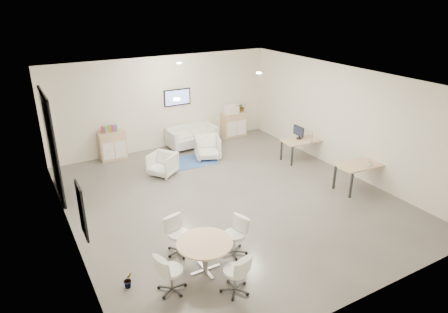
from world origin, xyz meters
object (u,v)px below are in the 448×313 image
(loveseat, at_px, (191,137))
(armchair_left, at_px, (162,163))
(desk_rear, at_px, (302,142))
(round_table, at_px, (205,246))
(sideboard_left, at_px, (113,146))
(armchair_right, at_px, (208,146))
(desk_front, at_px, (362,166))
(sideboard_right, at_px, (234,124))

(loveseat, relative_size, armchair_left, 2.33)
(desk_rear, relative_size, round_table, 1.23)
(sideboard_left, relative_size, armchair_right, 1.15)
(armchair_left, xyz_separation_m, armchair_right, (1.80, 0.50, 0.03))
(loveseat, height_order, desk_rear, loveseat)
(armchair_right, relative_size, desk_front, 0.55)
(loveseat, relative_size, round_table, 1.59)
(round_table, bearing_deg, desk_rear, 33.40)
(sideboard_left, xyz_separation_m, sideboard_right, (4.66, -0.01, -0.01))
(desk_rear, xyz_separation_m, round_table, (-5.38, -3.55, -0.03))
(sideboard_right, relative_size, armchair_left, 1.24)
(sideboard_right, xyz_separation_m, round_table, (-4.64, -6.65, 0.12))
(armchair_left, distance_m, desk_front, 5.78)
(sideboard_right, xyz_separation_m, desk_front, (0.83, -5.55, 0.21))
(desk_rear, bearing_deg, armchair_right, 152.87)
(armchair_right, bearing_deg, sideboard_left, 171.25)
(loveseat, relative_size, desk_front, 1.17)
(sideboard_right, height_order, desk_front, sideboard_right)
(loveseat, distance_m, armchair_left, 2.53)
(loveseat, height_order, desk_front, desk_front)
(armchair_left, height_order, armchair_right, armchair_right)
(loveseat, height_order, round_table, loveseat)
(sideboard_left, relative_size, desk_front, 0.63)
(armchair_left, xyz_separation_m, desk_rear, (4.43, -1.14, 0.24))
(sideboard_right, height_order, armchair_left, sideboard_right)
(armchair_right, xyz_separation_m, round_table, (-2.74, -5.18, 0.17))
(loveseat, relative_size, armchair_right, 2.13)
(armchair_left, bearing_deg, sideboard_right, 81.98)
(sideboard_left, distance_m, sideboard_right, 4.66)
(desk_front, bearing_deg, sideboard_left, 139.36)
(armchair_right, bearing_deg, round_table, -98.54)
(sideboard_right, relative_size, loveseat, 0.53)
(sideboard_right, xyz_separation_m, armchair_right, (-1.90, -1.47, -0.05))
(loveseat, xyz_separation_m, desk_rear, (2.63, -2.92, 0.26))
(sideboard_left, bearing_deg, armchair_left, -63.85)
(sideboard_left, height_order, armchair_right, sideboard_left)
(loveseat, bearing_deg, round_table, -115.77)
(armchair_right, xyz_separation_m, desk_front, (2.73, -4.08, 0.26))
(sideboard_right, bearing_deg, desk_front, -81.51)
(desk_front, bearing_deg, sideboard_right, 103.18)
(sideboard_left, xyz_separation_m, desk_front, (5.49, -5.55, 0.20))
(sideboard_left, xyz_separation_m, round_table, (0.02, -6.65, 0.11))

